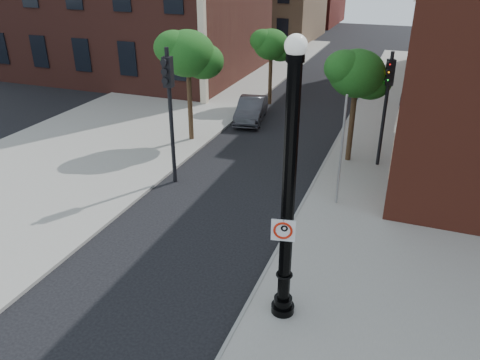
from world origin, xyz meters
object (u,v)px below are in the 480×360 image
at_px(no_parking_sign, 283,230).
at_px(parked_car, 251,109).
at_px(traffic_signal_left, 169,95).
at_px(traffic_signal_right, 387,92).
at_px(lamppost, 288,205).

bearing_deg(no_parking_sign, parked_car, 100.61).
distance_m(traffic_signal_left, traffic_signal_right, 9.02).
bearing_deg(parked_car, traffic_signal_right, -39.12).
relative_size(no_parking_sign, traffic_signal_right, 0.11).
height_order(parked_car, traffic_signal_left, traffic_signal_left).
relative_size(lamppost, traffic_signal_left, 1.30).
height_order(lamppost, no_parking_sign, lamppost).
xyz_separation_m(lamppost, no_parking_sign, (-0.03, -0.18, -0.61)).
xyz_separation_m(no_parking_sign, parked_car, (-6.13, 15.04, -2.05)).
bearing_deg(traffic_signal_right, no_parking_sign, -117.01).
bearing_deg(no_parking_sign, traffic_signal_right, 71.49).
height_order(no_parking_sign, traffic_signal_left, traffic_signal_left).
bearing_deg(traffic_signal_right, traffic_signal_left, -169.47).
distance_m(no_parking_sign, traffic_signal_left, 9.09).
height_order(traffic_signal_left, traffic_signal_right, traffic_signal_left).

